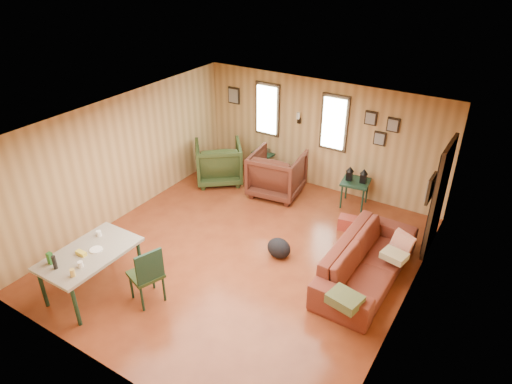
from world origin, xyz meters
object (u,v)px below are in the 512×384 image
Objects in this scene: recliner_brown at (277,171)px; side_table at (356,180)px; end_table at (265,158)px; recliner_green at (219,160)px; sofa at (368,255)px; dining_table at (89,256)px.

recliner_brown reaches higher than side_table.
recliner_green is at bearing -124.55° from end_table.
sofa is 3.14m from recliner_brown.
recliner_green is 1.18× the size of side_table.
sofa is at bearing -36.18° from end_table.
sofa is 2.77× the size of side_table.
recliner_brown is 1.66m from side_table.
recliner_brown is 0.73× the size of dining_table.
recliner_green is 4.12m from dining_table.
side_table is at bearing -173.34° from recliner_brown.
sofa is 2.36m from side_table.
end_table is (-0.76, 0.79, -0.18)m from recliner_brown.
side_table reaches higher than end_table.
recliner_brown is at bearing -165.47° from side_table.
recliner_brown reaches higher than dining_table.
sofa is 1.65× the size of dining_table.
sofa is 4.21m from end_table.
recliner_brown is 1.43m from recliner_green.
end_table is 5.04m from dining_table.
end_table is at bearing 171.11° from side_table.
dining_table is at bearing -117.88° from side_table.
dining_table is (-2.47, -4.66, 0.09)m from side_table.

